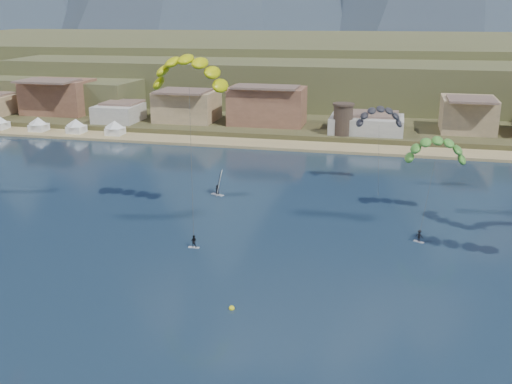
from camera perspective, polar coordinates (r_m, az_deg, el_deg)
ground at (r=64.31m, az=-6.77°, el=-16.93°), size 2400.00×2400.00×0.00m
beach at (r=161.00m, az=6.00°, el=4.24°), size 2200.00×12.00×0.90m
land at (r=611.20m, az=11.61°, el=13.41°), size 2200.00×900.00×4.00m
foothills at (r=283.61m, az=13.99°, el=11.20°), size 940.00×210.00×18.00m
town at (r=183.84m, az=-5.86°, el=8.31°), size 400.00×24.00×12.00m
watchtower at (r=167.08m, az=8.13°, el=6.77°), size 5.82×5.82×8.60m
beach_tents at (r=185.49m, az=-18.17°, el=6.28°), size 43.40×6.40×5.00m
kitesurfer_yellow at (r=100.82m, az=-6.32°, el=11.48°), size 13.72×15.35×29.93m
kitesurfer_green at (r=109.97m, az=16.49°, el=4.10°), size 11.08×17.18×18.01m
distant_kite_dark at (r=125.33m, az=11.49°, el=7.24°), size 10.05×6.61×18.28m
windsurfer at (r=119.79m, az=-3.55°, el=0.42°), size 2.91×3.09×4.81m
buoy at (r=76.42m, az=-2.28°, el=-10.80°), size 0.71×0.71×0.71m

